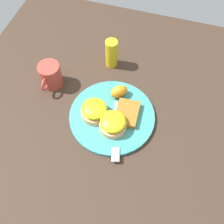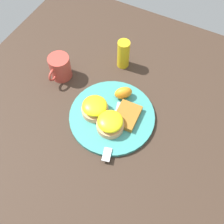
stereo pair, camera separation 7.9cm
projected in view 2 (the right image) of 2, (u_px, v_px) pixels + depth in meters
ground_plane at (112, 117)px, 0.87m from camera, size 1.10×1.10×0.00m
plate at (112, 116)px, 0.86m from camera, size 0.28×0.28×0.01m
sandwich_benedict_left at (95, 108)px, 0.84m from camera, size 0.09×0.09×0.05m
sandwich_benedict_right at (110, 123)px, 0.81m from camera, size 0.09×0.09×0.05m
hashbrown_patty at (127, 116)px, 0.84m from camera, size 0.10×0.08×0.02m
orange_wedge at (123, 93)px, 0.87m from camera, size 0.07×0.07×0.04m
fork at (112, 134)px, 0.82m from camera, size 0.21×0.07×0.00m
cup at (60, 67)px, 0.92m from camera, size 0.10×0.07×0.09m
condiment_bottle at (123, 54)px, 0.94m from camera, size 0.04×0.04×0.11m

